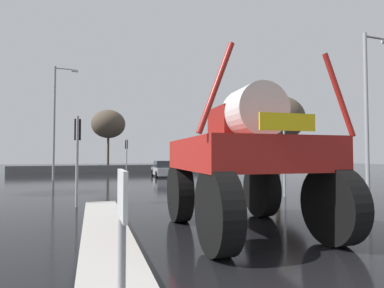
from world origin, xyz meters
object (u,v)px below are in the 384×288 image
traffic_signal_near_right (282,148)px  streetlight_far_left (56,117)px  oversize_sprayer (245,160)px  bare_tree_right (277,119)px  sedan_ahead (163,169)px  streetlight_near_right (368,106)px  lane_arrow_sign (122,230)px  traffic_signal_far_left (126,149)px  bare_tree_far_center (108,124)px  traffic_signal_near_left (77,141)px

traffic_signal_near_right → streetlight_far_left: size_ratio=0.35×
oversize_sprayer → bare_tree_right: bare_tree_right is taller
oversize_sprayer → sedan_ahead: 21.51m
streetlight_near_right → streetlight_far_left: bearing=133.4°
lane_arrow_sign → traffic_signal_far_left: traffic_signal_far_left is taller
oversize_sprayer → traffic_signal_far_left: size_ratio=1.47×
streetlight_near_right → streetlight_far_left: (-15.27, 16.16, 0.80)m
bare_tree_right → bare_tree_far_center: size_ratio=0.81×
sedan_ahead → streetlight_far_left: 10.50m
sedan_ahead → traffic_signal_near_right: 15.94m
oversize_sprayer → bare_tree_far_center: size_ratio=0.67×
lane_arrow_sign → sedan_ahead: bearing=76.4°
oversize_sprayer → traffic_signal_far_left: bearing=4.6°
streetlight_far_left → traffic_signal_near_left: bearing=-80.7°
traffic_signal_far_left → bare_tree_right: bare_tree_right is taller
traffic_signal_near_left → streetlight_near_right: bearing=-8.8°
traffic_signal_near_left → streetlight_far_left: bearing=99.3°
lane_arrow_sign → sedan_ahead: size_ratio=0.42×
streetlight_far_left → streetlight_near_right: bearing=-46.6°
lane_arrow_sign → traffic_signal_near_right: traffic_signal_near_right is taller
traffic_signal_near_right → streetlight_far_left: (-11.89, 14.15, 2.78)m
sedan_ahead → bare_tree_right: bare_tree_right is taller
lane_arrow_sign → traffic_signal_far_left: size_ratio=0.48×
sedan_ahead → traffic_signal_far_left: (-3.35, 1.35, 1.92)m
sedan_ahead → bare_tree_far_center: 13.63m
traffic_signal_near_left → streetlight_near_right: streetlight_near_right is taller
oversize_sprayer → traffic_signal_near_left: bearing=41.0°
bare_tree_right → oversize_sprayer: bearing=-127.3°
traffic_signal_near_right → traffic_signal_far_left: bearing=109.0°
lane_arrow_sign → traffic_signal_near_left: (-0.83, 10.11, 1.27)m
lane_arrow_sign → traffic_signal_near_left: 10.22m
traffic_signal_near_right → sedan_ahead: bearing=99.1°
sedan_ahead → oversize_sprayer: bearing=175.7°
traffic_signal_near_left → bare_tree_far_center: (2.50, 27.34, 3.45)m
lane_arrow_sign → traffic_signal_far_left: bearing=83.9°
oversize_sprayer → lane_arrow_sign: bearing=143.6°
traffic_signal_near_right → streetlight_far_left: streetlight_far_left is taller
bare_tree_right → streetlight_far_left: bearing=152.8°
oversize_sprayer → bare_tree_right: size_ratio=0.83×
sedan_ahead → bare_tree_far_center: bare_tree_far_center is taller
oversize_sprayer → traffic_signal_near_left: oversize_sprayer is taller
oversize_sprayer → sedan_ahead: oversize_sprayer is taller
traffic_signal_near_right → streetlight_far_left: 18.69m
traffic_signal_far_left → streetlight_near_right: (9.23, -19.02, 1.73)m
traffic_signal_near_left → streetlight_far_left: streetlight_far_left is taller
sedan_ahead → traffic_signal_far_left: bearing=70.8°
streetlight_near_right → traffic_signal_near_right: bearing=149.2°
traffic_signal_far_left → bare_tree_right: bearing=-48.5°
sedan_ahead → traffic_signal_near_left: traffic_signal_near_left is taller
lane_arrow_sign → traffic_signal_far_left: (2.89, 27.12, 1.29)m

